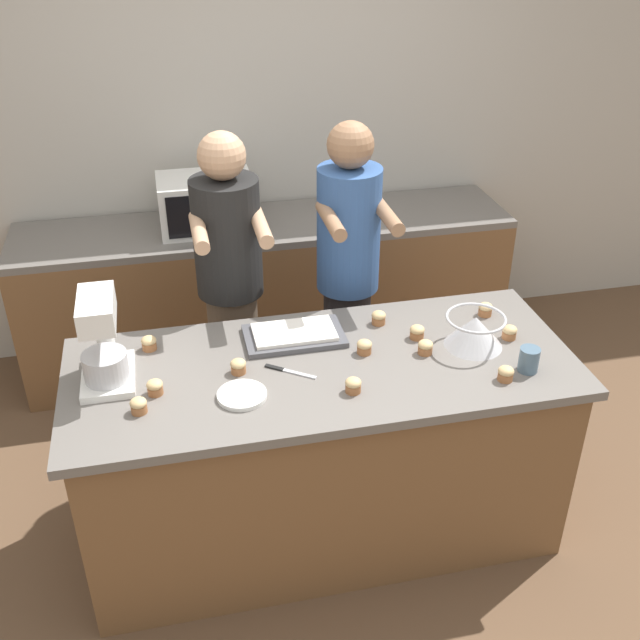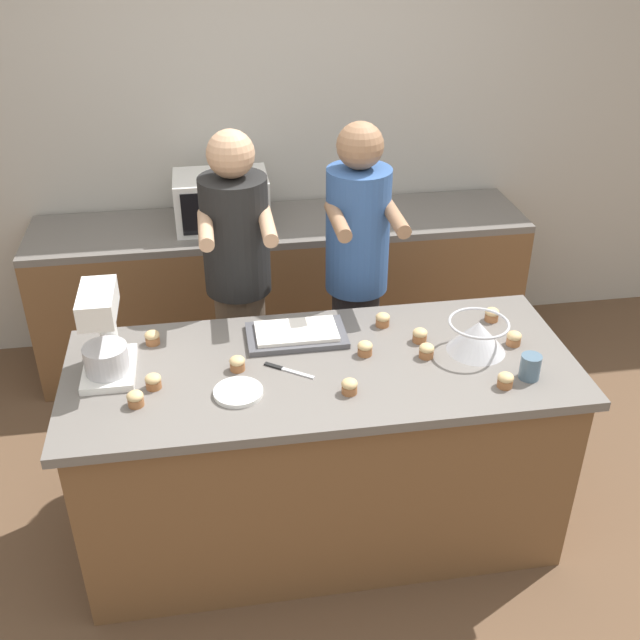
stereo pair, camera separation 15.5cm
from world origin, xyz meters
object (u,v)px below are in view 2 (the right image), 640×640
at_px(cupcake_1, 427,351).
at_px(cupcake_5, 383,319).
at_px(stand_mixer, 104,337).
at_px(cupcake_10, 135,399).
at_px(cupcake_9, 237,363).
at_px(cupcake_0, 349,386).
at_px(mixing_bowl, 477,335).
at_px(microwave_oven, 222,201).
at_px(cupcake_7, 492,314).
at_px(cupcake_11, 153,381).
at_px(cupcake_4, 365,348).
at_px(cupcake_2, 152,337).
at_px(person_right, 357,281).
at_px(baking_tray, 296,334).
at_px(knife, 286,370).
at_px(small_plate, 238,392).
at_px(cupcake_8, 514,338).
at_px(cupcake_6, 420,335).
at_px(drinking_glass, 530,367).
at_px(cupcake_3, 505,380).
at_px(person_left, 239,291).

relative_size(cupcake_1, cupcake_5, 1.00).
distance_m(stand_mixer, cupcake_10, 0.29).
distance_m(cupcake_5, cupcake_9, 0.69).
height_order(stand_mixer, cupcake_0, stand_mixer).
xyz_separation_m(mixing_bowl, microwave_oven, (-0.96, 1.46, 0.07)).
height_order(cupcake_7, cupcake_11, same).
relative_size(cupcake_4, cupcake_5, 1.00).
distance_m(stand_mixer, cupcake_2, 0.28).
bearing_deg(cupcake_4, person_right, 81.50).
height_order(baking_tray, cupcake_4, cupcake_4).
bearing_deg(cupcake_9, knife, -10.36).
bearing_deg(small_plate, cupcake_8, 8.34).
xyz_separation_m(mixing_bowl, cupcake_10, (-1.36, -0.16, -0.04)).
xyz_separation_m(mixing_bowl, cupcake_2, (-1.31, 0.26, -0.04)).
xyz_separation_m(cupcake_2, cupcake_9, (0.34, -0.25, 0.00)).
height_order(cupcake_6, cupcake_10, same).
bearing_deg(cupcake_10, microwave_oven, 76.29).
height_order(baking_tray, small_plate, baking_tray).
bearing_deg(cupcake_2, small_plate, -51.45).
relative_size(drinking_glass, cupcake_3, 1.62).
bearing_deg(cupcake_6, cupcake_8, -12.69).
bearing_deg(microwave_oven, cupcake_9, -90.49).
height_order(cupcake_0, cupcake_10, same).
distance_m(person_left, cupcake_5, 0.73).
bearing_deg(small_plate, cupcake_11, 163.63).
xyz_separation_m(cupcake_0, cupcake_6, (0.36, 0.31, 0.00)).
distance_m(small_plate, cupcake_8, 1.17).
bearing_deg(person_right, drinking_glass, -61.00).
relative_size(person_right, cupcake_11, 26.74).
bearing_deg(person_left, cupcake_5, -35.75).
bearing_deg(cupcake_7, cupcake_4, -163.41).
height_order(person_left, cupcake_7, person_left).
xyz_separation_m(cupcake_4, cupcake_11, (-0.84, -0.10, 0.00)).
relative_size(cupcake_2, cupcake_8, 1.00).
bearing_deg(microwave_oven, cupcake_8, -51.93).
height_order(small_plate, knife, small_plate).
xyz_separation_m(cupcake_0, cupcake_5, (0.24, 0.46, 0.00)).
relative_size(stand_mixer, cupcake_3, 5.93).
bearing_deg(cupcake_4, stand_mixer, 178.20).
height_order(mixing_bowl, cupcake_8, mixing_bowl).
height_order(cupcake_5, cupcake_9, same).
xyz_separation_m(cupcake_8, cupcake_9, (-1.14, -0.01, 0.00)).
bearing_deg(person_right, cupcake_6, -75.27).
height_order(cupcake_3, cupcake_6, same).
relative_size(drinking_glass, cupcake_4, 1.62).
bearing_deg(cupcake_0, cupcake_3, -5.15).
bearing_deg(cupcake_10, cupcake_2, 83.60).
height_order(stand_mixer, knife, stand_mixer).
distance_m(stand_mixer, cupcake_1, 1.27).
distance_m(cupcake_6, cupcake_9, 0.77).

